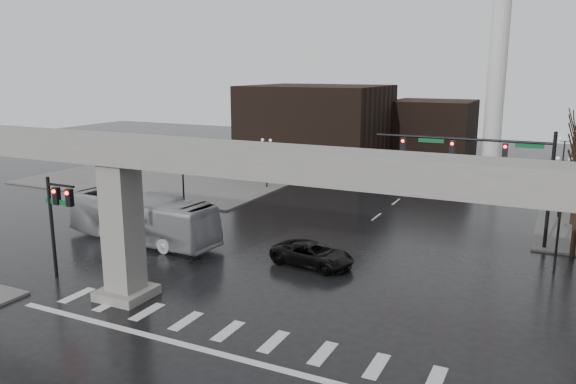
# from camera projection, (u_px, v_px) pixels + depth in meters

# --- Properties ---
(ground) EXTENTS (160.00, 160.00, 0.00)m
(ground) POSITION_uv_depth(u_px,v_px,m) (239.00, 322.00, 27.09)
(ground) COLOR black
(ground) RESTS_ON ground
(sidewalk_nw) EXTENTS (28.00, 36.00, 0.15)m
(sidewalk_nw) POSITION_uv_depth(u_px,v_px,m) (209.00, 166.00, 69.82)
(sidewalk_nw) COLOR slate
(sidewalk_nw) RESTS_ON ground
(elevated_guideway) EXTENTS (48.00, 2.60, 8.70)m
(elevated_guideway) POSITION_uv_depth(u_px,v_px,m) (261.00, 186.00, 25.07)
(elevated_guideway) COLOR gray
(elevated_guideway) RESTS_ON ground
(building_far_left) EXTENTS (16.00, 14.00, 10.00)m
(building_far_left) POSITION_uv_depth(u_px,v_px,m) (317.00, 127.00, 68.86)
(building_far_left) COLOR black
(building_far_left) RESTS_ON ground
(building_far_mid) EXTENTS (10.00, 10.00, 8.00)m
(building_far_mid) POSITION_uv_depth(u_px,v_px,m) (432.00, 132.00, 72.69)
(building_far_mid) COLOR black
(building_far_mid) RESTS_ON ground
(smokestack) EXTENTS (3.60, 3.60, 30.00)m
(smokestack) POSITION_uv_depth(u_px,v_px,m) (498.00, 56.00, 61.98)
(smokestack) COLOR white
(smokestack) RESTS_ON ground
(signal_mast_arm) EXTENTS (12.12, 0.43, 8.00)m
(signal_mast_arm) POSITION_uv_depth(u_px,v_px,m) (492.00, 160.00, 38.46)
(signal_mast_arm) COLOR black
(signal_mast_arm) RESTS_ON ground
(signal_left_pole) EXTENTS (2.30, 0.30, 6.00)m
(signal_left_pole) POSITION_uv_depth(u_px,v_px,m) (57.00, 211.00, 31.92)
(signal_left_pole) COLOR black
(signal_left_pole) RESTS_ON ground
(lamp_right_0) EXTENTS (1.22, 0.32, 5.11)m
(lamp_right_0) POSITION_uv_depth(u_px,v_px,m) (560.00, 217.00, 32.82)
(lamp_right_0) COLOR black
(lamp_right_0) RESTS_ON ground
(lamp_right_1) EXTENTS (1.22, 0.32, 5.11)m
(lamp_right_1) POSITION_uv_depth(u_px,v_px,m) (562.00, 177.00, 45.10)
(lamp_right_1) COLOR black
(lamp_right_1) RESTS_ON ground
(lamp_right_2) EXTENTS (1.22, 0.32, 5.11)m
(lamp_right_2) POSITION_uv_depth(u_px,v_px,m) (564.00, 154.00, 57.38)
(lamp_right_2) COLOR black
(lamp_right_2) RESTS_ON ground
(lamp_left_0) EXTENTS (1.22, 0.32, 5.11)m
(lamp_left_0) POSITION_uv_depth(u_px,v_px,m) (183.00, 179.00, 44.42)
(lamp_left_0) COLOR black
(lamp_left_0) RESTS_ON ground
(lamp_left_1) EXTENTS (1.22, 0.32, 5.11)m
(lamp_left_1) POSITION_uv_depth(u_px,v_px,m) (267.00, 155.00, 56.70)
(lamp_left_1) COLOR black
(lamp_left_1) RESTS_ON ground
(lamp_left_2) EXTENTS (1.22, 0.32, 5.11)m
(lamp_left_2) POSITION_uv_depth(u_px,v_px,m) (320.00, 139.00, 68.98)
(lamp_left_2) COLOR black
(lamp_left_2) RESTS_ON ground
(tree_right_1) EXTENTS (1.09, 1.61, 7.67)m
(tree_right_1) POSITION_uv_depth(u_px,v_px,m) (576.00, 190.00, 43.05)
(tree_right_1) COLOR black
(tree_right_1) RESTS_ON ground
(tree_right_2) EXTENTS (1.10, 1.63, 7.85)m
(tree_right_2) POSITION_uv_depth(u_px,v_px,m) (575.00, 173.00, 50.05)
(tree_right_2) COLOR black
(tree_right_2) RESTS_ON ground
(tree_right_3) EXTENTS (1.11, 1.66, 8.02)m
(tree_right_3) POSITION_uv_depth(u_px,v_px,m) (574.00, 159.00, 57.05)
(tree_right_3) COLOR black
(tree_right_3) RESTS_ON ground
(tree_right_4) EXTENTS (1.12, 1.69, 8.19)m
(tree_right_4) POSITION_uv_depth(u_px,v_px,m) (574.00, 149.00, 64.06)
(tree_right_4) COLOR black
(tree_right_4) RESTS_ON ground
(pickup_truck) EXTENTS (5.58, 3.15, 1.47)m
(pickup_truck) POSITION_uv_depth(u_px,v_px,m) (312.00, 254.00, 34.73)
(pickup_truck) COLOR black
(pickup_truck) RESTS_ON ground
(city_bus) EXTENTS (12.41, 3.93, 3.40)m
(city_bus) POSITION_uv_depth(u_px,v_px,m) (142.00, 218.00, 39.43)
(city_bus) COLOR #ABABB0
(city_bus) RESTS_ON ground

